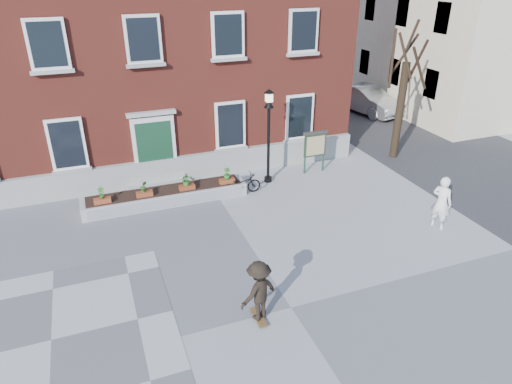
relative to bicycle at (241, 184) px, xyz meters
name	(u,v)px	position (x,y,z in m)	size (l,w,h in m)	color
ground	(291,308)	(-0.94, -6.83, -0.43)	(100.00, 100.00, 0.00)	gray
checker_patch	(51,340)	(-6.94, -5.83, -0.42)	(6.00, 6.00, 0.01)	#5B5B5E
bicycle	(241,184)	(0.00, 0.00, 0.00)	(0.57, 1.62, 0.85)	black
parked_car	(366,99)	(10.75, 7.81, 0.38)	(1.71, 4.89, 1.61)	#B4B7B9
bystander	(441,202)	(5.58, -4.80, 0.54)	(0.70, 0.46, 1.92)	white
brick_building	(125,12)	(-2.94, 7.15, 5.88)	(18.40, 10.85, 12.60)	maroon
planter_assembly	(166,195)	(-2.93, 0.35, -0.12)	(6.20, 1.12, 1.15)	#B4B3AF
bare_tree	(401,99)	(8.07, 1.18, 2.36)	(1.83, 1.83, 6.16)	black
lamp_post	(269,124)	(1.44, 0.72, 2.11)	(0.40, 0.40, 3.93)	black
notice_board	(315,145)	(3.69, 0.91, 0.84)	(1.10, 0.16, 1.87)	#193222
skateboarder	(259,291)	(-1.91, -6.92, 0.49)	(1.24, 0.98, 1.76)	brown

